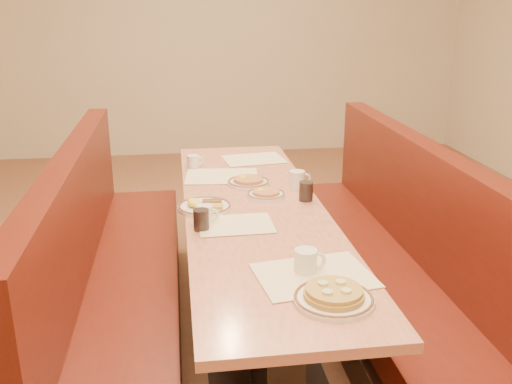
{
  "coord_description": "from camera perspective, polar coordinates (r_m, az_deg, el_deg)",
  "views": [
    {
      "loc": [
        -0.37,
        -2.67,
        1.75
      ],
      "look_at": [
        0.0,
        -0.05,
        0.85
      ],
      "focal_mm": 40.0,
      "sensor_mm": 36.0,
      "label": 1
    }
  ],
  "objects": [
    {
      "name": "ground",
      "position": [
        3.21,
        -0.12,
        -14.27
      ],
      "size": [
        8.0,
        8.0,
        0.0
      ],
      "primitive_type": "plane",
      "color": "#9E6647",
      "rests_on": "ground"
    },
    {
      "name": "diner_table",
      "position": [
        3.02,
        -0.12,
        -8.3
      ],
      "size": [
        0.7,
        2.5,
        0.75
      ],
      "color": "black",
      "rests_on": "ground"
    },
    {
      "name": "booth_left",
      "position": [
        3.03,
        -14.18,
        -9.16
      ],
      "size": [
        0.55,
        2.5,
        1.05
      ],
      "color": "#4C3326",
      "rests_on": "ground"
    },
    {
      "name": "booth_right",
      "position": [
        3.2,
        13.09,
        -7.46
      ],
      "size": [
        0.55,
        2.5,
        1.05
      ],
      "color": "#4C3326",
      "rests_on": "ground"
    },
    {
      "name": "placemat_near_left",
      "position": [
        2.65,
        -2.05,
        -3.27
      ],
      "size": [
        0.35,
        0.26,
        0.0
      ],
      "primitive_type": "cube",
      "rotation": [
        0.0,
        0.0,
        0.02
      ],
      "color": "#F9F0C2",
      "rests_on": "diner_table"
    },
    {
      "name": "placemat_near_right",
      "position": [
        2.2,
        5.82,
        -8.27
      ],
      "size": [
        0.47,
        0.38,
        0.0
      ],
      "primitive_type": "cube",
      "rotation": [
        0.0,
        0.0,
        0.14
      ],
      "color": "#F9F0C2",
      "rests_on": "diner_table"
    },
    {
      "name": "placemat_far_left",
      "position": [
        3.38,
        -3.44,
        1.6
      ],
      "size": [
        0.45,
        0.36,
        0.0
      ],
      "primitive_type": "cube",
      "rotation": [
        0.0,
        0.0,
        -0.11
      ],
      "color": "#F9F0C2",
      "rests_on": "diner_table"
    },
    {
      "name": "placemat_far_right",
      "position": [
        3.74,
        -0.22,
        3.31
      ],
      "size": [
        0.42,
        0.33,
        0.0
      ],
      "primitive_type": "cube",
      "rotation": [
        0.0,
        0.0,
        0.13
      ],
      "color": "#F9F0C2",
      "rests_on": "diner_table"
    },
    {
      "name": "pancake_plate",
      "position": [
        2.02,
        7.78,
        -10.31
      ],
      "size": [
        0.28,
        0.28,
        0.06
      ],
      "rotation": [
        0.0,
        0.0,
        0.35
      ],
      "color": "white",
      "rests_on": "diner_table"
    },
    {
      "name": "eggs_plate",
      "position": [
        2.86,
        -5.22,
        -1.4
      ],
      "size": [
        0.27,
        0.27,
        0.05
      ],
      "rotation": [
        0.0,
        0.0,
        -0.16
      ],
      "color": "white",
      "rests_on": "diner_table"
    },
    {
      "name": "extra_plate_mid",
      "position": [
        3.03,
        0.99,
        -0.17
      ],
      "size": [
        0.21,
        0.21,
        0.04
      ],
      "rotation": [
        0.0,
        0.0,
        -0.35
      ],
      "color": "white",
      "rests_on": "diner_table"
    },
    {
      "name": "extra_plate_far",
      "position": [
        3.23,
        -0.77,
        1.05
      ],
      "size": [
        0.24,
        0.24,
        0.05
      ],
      "rotation": [
        0.0,
        0.0,
        -0.09
      ],
      "color": "white",
      "rests_on": "diner_table"
    },
    {
      "name": "coffee_mug_a",
      "position": [
        2.2,
        5.08,
        -6.86
      ],
      "size": [
        0.13,
        0.09,
        0.09
      ],
      "rotation": [
        0.0,
        0.0,
        0.04
      ],
      "color": "white",
      "rests_on": "diner_table"
    },
    {
      "name": "coffee_mug_b",
      "position": [
        2.69,
        -5.06,
        -2.16
      ],
      "size": [
        0.1,
        0.07,
        0.08
      ],
      "rotation": [
        0.0,
        0.0,
        -0.32
      ],
      "color": "white",
      "rests_on": "diner_table"
    },
    {
      "name": "coffee_mug_c",
      "position": [
        3.18,
        4.19,
        1.32
      ],
      "size": [
        0.12,
        0.09,
        0.09
      ],
      "rotation": [
        0.0,
        0.0,
        0.01
      ],
      "color": "white",
      "rests_on": "diner_table"
    },
    {
      "name": "coffee_mug_d",
      "position": [
        3.57,
        -6.26,
        3.07
      ],
      "size": [
        0.11,
        0.07,
        0.08
      ],
      "rotation": [
        0.0,
        0.0,
        0.22
      ],
      "color": "white",
      "rests_on": "diner_table"
    },
    {
      "name": "soda_tumbler_near",
      "position": [
        2.6,
        -5.5,
        -2.79
      ],
      "size": [
        0.07,
        0.07,
        0.1
      ],
      "color": "black",
      "rests_on": "diner_table"
    },
    {
      "name": "soda_tumbler_mid",
      "position": [
        2.97,
        5.02,
        0.07
      ],
      "size": [
        0.07,
        0.07,
        0.1
      ],
      "color": "black",
      "rests_on": "diner_table"
    }
  ]
}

